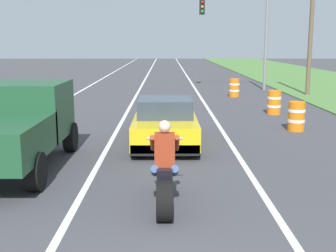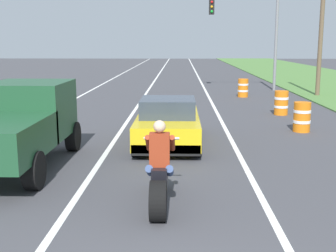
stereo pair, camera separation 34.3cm
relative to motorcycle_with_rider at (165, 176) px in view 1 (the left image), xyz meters
The scene contains 11 objects.
lane_stripe_left_solid 16.75m from the motorcycle_with_rider, 108.28° to the left, with size 0.14×120.00×0.01m, color white.
lane_stripe_right_solid 16.02m from the motorcycle_with_rider, 83.01° to the left, with size 0.14×120.00×0.01m, color white.
lane_stripe_centre_dashed 15.99m from the motorcycle_with_rider, 95.93° to the left, with size 0.14×120.00×0.01m, color white.
motorcycle_with_rider is the anchor object (origin of this frame).
sports_car_yellow 5.25m from the motorcycle_with_rider, 89.93° to the left, with size 1.84×4.30×1.37m.
pickup_truck_left_lane_dark_green 4.36m from the motorcycle_with_rider, 143.44° to the left, with size 2.02×4.80×1.98m.
traffic_light_mast_near 21.22m from the motorcycle_with_rider, 76.48° to the left, with size 4.49×0.34×6.00m.
utility_pole_roadside 19.40m from the motorcycle_with_rider, 65.07° to the left, with size 0.24×0.24×7.75m, color brown.
construction_barrel_nearest 8.44m from the motorcycle_with_rider, 58.05° to the left, with size 0.58×0.58×1.00m.
construction_barrel_mid 11.65m from the motorcycle_with_rider, 66.93° to the left, with size 0.58×0.58×1.00m.
construction_barrel_far 17.26m from the motorcycle_with_rider, 77.18° to the left, with size 0.58×0.58×1.00m.
Camera 1 is at (-0.13, -3.58, 2.97)m, focal length 47.49 mm.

